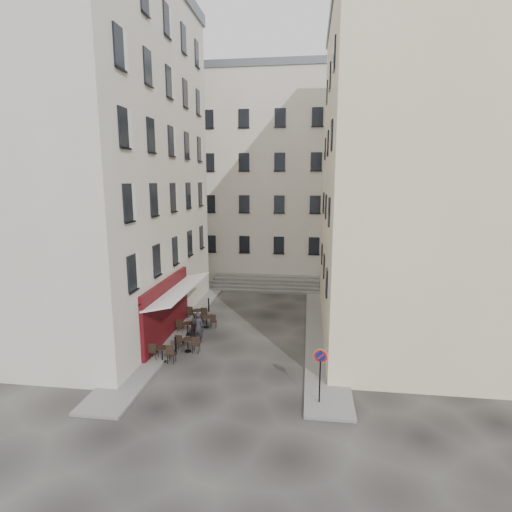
% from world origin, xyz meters
% --- Properties ---
extents(ground, '(90.00, 90.00, 0.00)m').
position_xyz_m(ground, '(0.00, 0.00, 0.00)').
color(ground, black).
rests_on(ground, ground).
extents(sidewalk_left, '(2.00, 22.00, 0.12)m').
position_xyz_m(sidewalk_left, '(-4.50, 4.00, 0.06)').
color(sidewalk_left, slate).
rests_on(sidewalk_left, ground).
extents(sidewalk_right, '(2.00, 18.00, 0.12)m').
position_xyz_m(sidewalk_right, '(4.50, 3.00, 0.06)').
color(sidewalk_right, slate).
rests_on(sidewalk_right, ground).
extents(building_left, '(12.20, 16.20, 20.60)m').
position_xyz_m(building_left, '(-10.50, 3.00, 10.31)').
color(building_left, '#BEB5A2').
rests_on(building_left, ground).
extents(building_right, '(12.20, 14.20, 18.60)m').
position_xyz_m(building_right, '(10.50, 3.50, 9.31)').
color(building_right, beige).
rests_on(building_right, ground).
extents(building_back, '(18.20, 10.20, 18.60)m').
position_xyz_m(building_back, '(-1.00, 19.00, 9.31)').
color(building_back, '#BEB5A2').
rests_on(building_back, ground).
extents(cafe_storefront, '(1.74, 7.30, 3.50)m').
position_xyz_m(cafe_storefront, '(-4.32, 1.00, 1.88)').
color(cafe_storefront, '#440910').
rests_on(cafe_storefront, ground).
extents(stone_steps, '(9.00, 3.15, 0.80)m').
position_xyz_m(stone_steps, '(0.00, 12.57, 0.40)').
color(stone_steps, '#605D5B').
rests_on(stone_steps, ground).
extents(bollard_near, '(0.12, 0.12, 0.98)m').
position_xyz_m(bollard_near, '(-3.25, -1.00, 0.53)').
color(bollard_near, black).
rests_on(bollard_near, ground).
extents(bollard_mid, '(0.12, 0.12, 0.98)m').
position_xyz_m(bollard_mid, '(-3.25, 2.50, 0.53)').
color(bollard_mid, black).
rests_on(bollard_mid, ground).
extents(bollard_far, '(0.12, 0.12, 0.98)m').
position_xyz_m(bollard_far, '(-3.25, 6.00, 0.53)').
color(bollard_far, black).
rests_on(bollard_far, ground).
extents(no_parking_sign, '(0.53, 0.17, 2.38)m').
position_xyz_m(no_parking_sign, '(4.11, -4.88, 1.69)').
color(no_parking_sign, black).
rests_on(no_parking_sign, ground).
extents(bistro_table_a, '(1.36, 0.64, 0.96)m').
position_xyz_m(bistro_table_a, '(-3.60, -1.96, 0.49)').
color(bistro_table_a, black).
rests_on(bistro_table_a, ground).
extents(bistro_table_b, '(1.30, 0.61, 0.91)m').
position_xyz_m(bistro_table_b, '(-2.69, -0.65, 0.47)').
color(bistro_table_b, black).
rests_on(bistro_table_b, ground).
extents(bistro_table_c, '(1.30, 0.61, 0.92)m').
position_xyz_m(bistro_table_c, '(-3.42, 1.65, 0.47)').
color(bistro_table_c, black).
rests_on(bistro_table_c, ground).
extents(bistro_table_d, '(1.27, 0.60, 0.89)m').
position_xyz_m(bistro_table_d, '(-2.61, 2.96, 0.46)').
color(bistro_table_d, black).
rests_on(bistro_table_d, ground).
extents(bistro_table_e, '(1.39, 0.65, 0.97)m').
position_xyz_m(bistro_table_e, '(-3.46, 3.95, 0.50)').
color(bistro_table_e, black).
rests_on(bistro_table_e, ground).
extents(pedestrian, '(0.66, 0.46, 1.75)m').
position_xyz_m(pedestrian, '(-2.53, 0.77, 0.88)').
color(pedestrian, '#222328').
rests_on(pedestrian, ground).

